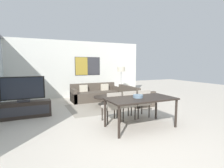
# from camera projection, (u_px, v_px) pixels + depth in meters

# --- Properties ---
(ground_plane) EXTENTS (24.00, 24.00, 0.00)m
(ground_plane) POSITION_uv_depth(u_px,v_px,m) (139.00, 144.00, 3.62)
(ground_plane) COLOR beige
(wall_back) EXTENTS (7.16, 0.09, 2.80)m
(wall_back) POSITION_uv_depth(u_px,v_px,m) (75.00, 69.00, 8.75)
(wall_back) COLOR silver
(wall_back) RESTS_ON ground_plane
(area_rug) EXTENTS (2.92, 1.91, 0.01)m
(area_rug) POSITION_uv_depth(u_px,v_px,m) (107.00, 107.00, 6.79)
(area_rug) COLOR gray
(area_rug) RESTS_ON ground_plane
(tv_console) EXTENTS (1.56, 0.40, 0.51)m
(tv_console) POSITION_uv_depth(u_px,v_px,m) (24.00, 110.00, 5.38)
(tv_console) COLOR black
(tv_console) RESTS_ON ground_plane
(television) EXTENTS (1.24, 0.20, 0.77)m
(television) POSITION_uv_depth(u_px,v_px,m) (23.00, 89.00, 5.31)
(television) COLOR #2D2D33
(television) RESTS_ON tv_console
(sofa_main) EXTENTS (2.15, 0.87, 0.77)m
(sofa_main) POSITION_uv_depth(u_px,v_px,m) (95.00, 94.00, 8.00)
(sofa_main) COLOR #51473D
(sofa_main) RESTS_ON ground_plane
(sofa_side) EXTENTS (0.87, 1.49, 0.77)m
(sofa_side) POSITION_uv_depth(u_px,v_px,m) (135.00, 98.00, 7.24)
(sofa_side) COLOR #51473D
(sofa_side) RESTS_ON ground_plane
(coffee_table) EXTENTS (1.01, 1.01, 0.41)m
(coffee_table) POSITION_uv_depth(u_px,v_px,m) (107.00, 99.00, 6.75)
(coffee_table) COLOR black
(coffee_table) RESTS_ON ground_plane
(dining_table) EXTENTS (1.79, 0.93, 0.78)m
(dining_table) POSITION_uv_depth(u_px,v_px,m) (141.00, 101.00, 4.53)
(dining_table) COLOR black
(dining_table) RESTS_ON ground_plane
(dining_chair_left) EXTENTS (0.46, 0.46, 0.87)m
(dining_chair_left) POSITION_uv_depth(u_px,v_px,m) (112.00, 105.00, 4.92)
(dining_chair_left) COLOR #B2A899
(dining_chair_left) RESTS_ON ground_plane
(dining_chair_centre) EXTENTS (0.46, 0.46, 0.87)m
(dining_chair_centre) POSITION_uv_depth(u_px,v_px,m) (127.00, 103.00, 5.19)
(dining_chair_centre) COLOR #B2A899
(dining_chair_centre) RESTS_ON ground_plane
(dining_chair_right) EXTENTS (0.46, 0.46, 0.87)m
(dining_chair_right) POSITION_uv_depth(u_px,v_px,m) (142.00, 102.00, 5.41)
(dining_chair_right) COLOR #B2A899
(dining_chair_right) RESTS_ON ground_plane
(fruit_bowl) EXTENTS (0.26, 0.26, 0.08)m
(fruit_bowl) POSITION_uv_depth(u_px,v_px,m) (138.00, 96.00, 4.55)
(fruit_bowl) COLOR slate
(fruit_bowl) RESTS_ON dining_table
(floor_lamp) EXTENTS (0.37, 0.37, 1.52)m
(floor_lamp) POSITION_uv_depth(u_px,v_px,m) (121.00, 71.00, 8.52)
(floor_lamp) COLOR #2D2D33
(floor_lamp) RESTS_ON ground_plane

